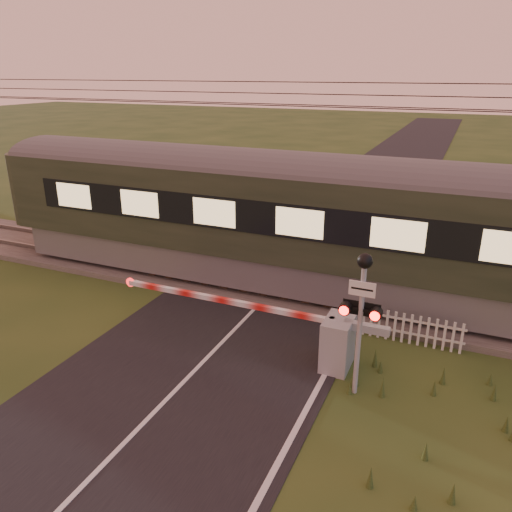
% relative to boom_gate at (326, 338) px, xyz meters
% --- Properties ---
extents(ground, '(160.00, 160.00, 0.00)m').
position_rel_boom_gate_xyz_m(ground, '(-2.61, -2.87, -0.68)').
color(ground, '#263E18').
rests_on(ground, ground).
extents(road, '(6.00, 140.00, 0.03)m').
position_rel_boom_gate_xyz_m(road, '(-2.59, -3.10, -0.67)').
color(road, black).
rests_on(road, ground).
extents(track_bed, '(140.00, 3.40, 0.39)m').
position_rel_boom_gate_xyz_m(track_bed, '(-2.61, 3.63, -0.62)').
color(track_bed, '#47423D').
rests_on(track_bed, ground).
extents(overhead_wires, '(120.00, 0.62, 0.62)m').
position_rel_boom_gate_xyz_m(overhead_wires, '(-2.61, 3.63, 5.04)').
color(overhead_wires, black).
rests_on(overhead_wires, ground).
extents(boom_gate, '(6.88, 0.95, 1.26)m').
position_rel_boom_gate_xyz_m(boom_gate, '(0.00, 0.00, 0.00)').
color(boom_gate, gray).
rests_on(boom_gate, ground).
extents(crossing_signal, '(0.80, 0.34, 3.13)m').
position_rel_boom_gate_xyz_m(crossing_signal, '(0.88, -0.81, 1.47)').
color(crossing_signal, gray).
rests_on(crossing_signal, ground).
extents(picket_fence, '(2.54, 0.07, 0.80)m').
position_rel_boom_gate_xyz_m(picket_fence, '(1.69, 1.73, -0.28)').
color(picket_fence, silver).
rests_on(picket_fence, ground).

